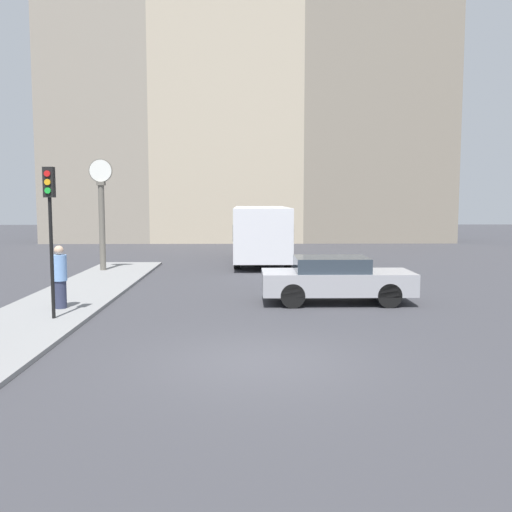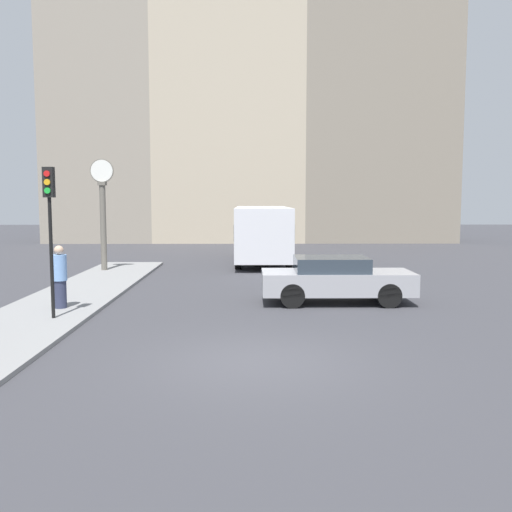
{
  "view_description": "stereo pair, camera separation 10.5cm",
  "coord_description": "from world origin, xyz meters",
  "px_view_note": "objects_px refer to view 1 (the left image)",
  "views": [
    {
      "loc": [
        -0.22,
        -10.83,
        3.13
      ],
      "look_at": [
        0.09,
        6.65,
        1.39
      ],
      "focal_mm": 40.0,
      "sensor_mm": 36.0,
      "label": 1
    },
    {
      "loc": [
        -0.12,
        -10.83,
        3.13
      ],
      "look_at": [
        0.09,
        6.65,
        1.39
      ],
      "focal_mm": 40.0,
      "sensor_mm": 36.0,
      "label": 2
    }
  ],
  "objects_px": {
    "pedestrian_blue_stripe": "(60,277)",
    "sedan_car": "(336,279)",
    "traffic_light_near": "(50,211)",
    "street_clock": "(102,211)",
    "bus_distant": "(261,231)"
  },
  "relations": [
    {
      "from": "sedan_car",
      "to": "pedestrian_blue_stripe",
      "type": "relative_size",
      "value": 2.58
    },
    {
      "from": "bus_distant",
      "to": "pedestrian_blue_stripe",
      "type": "height_order",
      "value": "bus_distant"
    },
    {
      "from": "pedestrian_blue_stripe",
      "to": "sedan_car",
      "type": "bearing_deg",
      "value": 8.87
    },
    {
      "from": "street_clock",
      "to": "pedestrian_blue_stripe",
      "type": "relative_size",
      "value": 2.7
    },
    {
      "from": "bus_distant",
      "to": "street_clock",
      "type": "distance_m",
      "value": 7.91
    },
    {
      "from": "sedan_car",
      "to": "street_clock",
      "type": "bearing_deg",
      "value": 140.04
    },
    {
      "from": "sedan_car",
      "to": "traffic_light_near",
      "type": "distance_m",
      "value": 8.35
    },
    {
      "from": "traffic_light_near",
      "to": "pedestrian_blue_stripe",
      "type": "relative_size",
      "value": 2.19
    },
    {
      "from": "bus_distant",
      "to": "street_clock",
      "type": "xyz_separation_m",
      "value": [
        -6.9,
        -3.72,
        1.07
      ]
    },
    {
      "from": "traffic_light_near",
      "to": "pedestrian_blue_stripe",
      "type": "distance_m",
      "value": 2.33
    },
    {
      "from": "street_clock",
      "to": "pedestrian_blue_stripe",
      "type": "xyz_separation_m",
      "value": [
        0.97,
        -8.67,
        -1.67
      ]
    },
    {
      "from": "bus_distant",
      "to": "pedestrian_blue_stripe",
      "type": "xyz_separation_m",
      "value": [
        -5.93,
        -12.39,
        -0.6
      ]
    },
    {
      "from": "traffic_light_near",
      "to": "sedan_car",
      "type": "bearing_deg",
      "value": 18.79
    },
    {
      "from": "sedan_car",
      "to": "pedestrian_blue_stripe",
      "type": "height_order",
      "value": "pedestrian_blue_stripe"
    },
    {
      "from": "sedan_car",
      "to": "traffic_light_near",
      "type": "relative_size",
      "value": 1.18
    }
  ]
}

